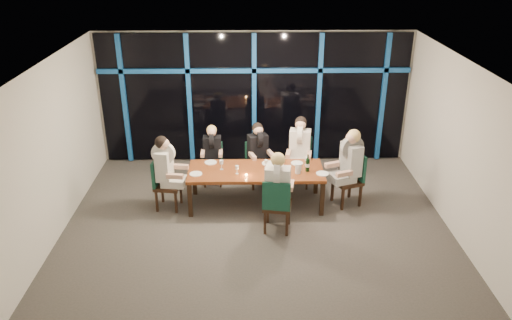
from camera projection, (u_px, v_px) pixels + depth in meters
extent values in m
plane|color=#504B47|center=(257.00, 225.00, 9.17)|extent=(7.00, 7.00, 0.00)
cube|color=silver|center=(254.00, 98.00, 11.27)|extent=(7.00, 0.04, 3.00)
cube|color=silver|center=(262.00, 253.00, 5.82)|extent=(7.00, 0.04, 3.00)
cube|color=silver|center=(51.00, 152.00, 8.49)|extent=(0.04, 6.00, 3.00)
cube|color=silver|center=(459.00, 149.00, 8.60)|extent=(0.04, 6.00, 3.00)
cube|color=white|center=(257.00, 64.00, 7.92)|extent=(7.00, 6.00, 0.04)
cube|color=black|center=(254.00, 99.00, 11.22)|extent=(6.86, 0.04, 2.94)
cube|color=#124B92|center=(124.00, 100.00, 11.13)|extent=(0.10, 0.10, 2.94)
cube|color=#124B92|center=(189.00, 100.00, 11.15)|extent=(0.10, 0.10, 2.94)
cube|color=#124B92|center=(254.00, 99.00, 11.17)|extent=(0.10, 0.10, 2.94)
cube|color=#124B92|center=(319.00, 99.00, 11.20)|extent=(0.10, 0.10, 2.94)
cube|color=#124B92|center=(383.00, 99.00, 11.22)|extent=(0.10, 0.10, 2.94)
cube|color=#124B92|center=(254.00, 70.00, 10.90)|extent=(6.86, 0.10, 0.10)
cube|color=#FF2D14|center=(303.00, 67.00, 11.25)|extent=(0.60, 0.05, 0.35)
cube|color=brown|center=(256.00, 171.00, 9.60)|extent=(2.60, 1.00, 0.06)
cube|color=black|center=(190.00, 200.00, 9.33)|extent=(0.08, 0.08, 0.69)
cube|color=black|center=(322.00, 199.00, 9.37)|extent=(0.08, 0.08, 0.69)
cube|color=black|center=(195.00, 179.00, 10.13)|extent=(0.08, 0.08, 0.69)
cube|color=black|center=(316.00, 178.00, 10.17)|extent=(0.08, 0.08, 0.69)
cube|color=#311C10|center=(213.00, 166.00, 10.53)|extent=(0.42, 0.42, 0.06)
cube|color=#174B38|center=(213.00, 152.00, 10.59)|extent=(0.41, 0.05, 0.46)
cube|color=#311C10|center=(205.00, 179.00, 10.47)|extent=(0.04, 0.04, 0.39)
cube|color=#311C10|center=(221.00, 179.00, 10.47)|extent=(0.04, 0.04, 0.39)
cube|color=#311C10|center=(206.00, 172.00, 10.77)|extent=(0.04, 0.04, 0.39)
cube|color=#311C10|center=(221.00, 172.00, 10.78)|extent=(0.04, 0.04, 0.39)
cube|color=#311C10|center=(258.00, 166.00, 10.45)|extent=(0.56, 0.56, 0.06)
cube|color=#174B38|center=(255.00, 151.00, 10.51)|extent=(0.43, 0.19, 0.49)
cube|color=#311C10|center=(253.00, 181.00, 10.35)|extent=(0.05, 0.05, 0.41)
cube|color=#311C10|center=(269.00, 179.00, 10.45)|extent=(0.05, 0.05, 0.41)
cube|color=#311C10|center=(248.00, 174.00, 10.65)|extent=(0.05, 0.05, 0.41)
cube|color=#311C10|center=(263.00, 172.00, 10.75)|extent=(0.05, 0.05, 0.41)
cube|color=#311C10|center=(299.00, 164.00, 10.46)|extent=(0.56, 0.56, 0.06)
cube|color=#174B38|center=(300.00, 148.00, 10.53)|extent=(0.48, 0.14, 0.53)
cube|color=#311C10|center=(289.00, 178.00, 10.43)|extent=(0.05, 0.05, 0.45)
cube|color=#311C10|center=(307.00, 180.00, 10.37)|extent=(0.05, 0.05, 0.45)
cube|color=#311C10|center=(290.00, 171.00, 10.77)|extent=(0.05, 0.05, 0.45)
cube|color=#311C10|center=(308.00, 172.00, 10.71)|extent=(0.05, 0.05, 0.45)
cube|color=#311C10|center=(168.00, 186.00, 9.59)|extent=(0.53, 0.53, 0.06)
cube|color=#174B38|center=(156.00, 172.00, 9.49)|extent=(0.12, 0.47, 0.52)
cube|color=#311C10|center=(176.00, 202.00, 9.50)|extent=(0.05, 0.05, 0.44)
cube|color=#311C10|center=(181.00, 193.00, 9.84)|extent=(0.05, 0.05, 0.44)
cube|color=#311C10|center=(157.00, 201.00, 9.54)|extent=(0.05, 0.05, 0.44)
cube|color=#311C10|center=(162.00, 192.00, 9.88)|extent=(0.05, 0.05, 0.44)
cube|color=#311C10|center=(347.00, 181.00, 9.72)|extent=(0.63, 0.63, 0.07)
cube|color=#174B38|center=(358.00, 166.00, 9.66)|extent=(0.22, 0.48, 0.55)
cube|color=#311C10|center=(332.00, 190.00, 9.93)|extent=(0.06, 0.06, 0.46)
cube|color=#311C10|center=(343.00, 199.00, 9.59)|extent=(0.06, 0.06, 0.46)
cube|color=#311C10|center=(350.00, 187.00, 10.06)|extent=(0.06, 0.06, 0.46)
cube|color=#311C10|center=(360.00, 196.00, 9.72)|extent=(0.06, 0.06, 0.46)
cube|color=#311C10|center=(277.00, 205.00, 8.86)|extent=(0.56, 0.56, 0.06)
cube|color=#174B38|center=(276.00, 197.00, 8.55)|extent=(0.49, 0.14, 0.54)
cube|color=#311C10|center=(289.00, 213.00, 9.12)|extent=(0.05, 0.05, 0.45)
cube|color=#311C10|center=(268.00, 212.00, 9.17)|extent=(0.05, 0.05, 0.45)
cube|color=#311C10|center=(287.00, 225.00, 8.77)|extent=(0.05, 0.05, 0.45)
cube|color=#311C10|center=(265.00, 223.00, 8.82)|extent=(0.05, 0.05, 0.45)
cube|color=black|center=(212.00, 164.00, 10.39)|extent=(0.33, 0.39, 0.13)
cube|color=black|center=(212.00, 148.00, 10.40)|extent=(0.37, 0.22, 0.52)
cylinder|color=black|center=(212.00, 139.00, 10.31)|extent=(0.09, 0.39, 0.39)
sphere|color=tan|center=(212.00, 132.00, 10.23)|extent=(0.19, 0.19, 0.19)
sphere|color=tan|center=(212.00, 130.00, 10.25)|extent=(0.21, 0.21, 0.21)
cube|color=tan|center=(203.00, 153.00, 10.20)|extent=(0.08, 0.28, 0.07)
cube|color=tan|center=(221.00, 153.00, 10.21)|extent=(0.08, 0.28, 0.07)
cube|color=black|center=(260.00, 164.00, 10.31)|extent=(0.46, 0.50, 0.14)
cube|color=black|center=(258.00, 147.00, 10.31)|extent=(0.45, 0.35, 0.55)
cylinder|color=black|center=(258.00, 138.00, 10.22)|extent=(0.22, 0.42, 0.41)
sphere|color=tan|center=(258.00, 130.00, 10.13)|extent=(0.21, 0.21, 0.21)
sphere|color=black|center=(257.00, 128.00, 10.15)|extent=(0.22, 0.22, 0.22)
cube|color=tan|center=(252.00, 156.00, 10.08)|extent=(0.17, 0.30, 0.08)
cube|color=tan|center=(271.00, 153.00, 10.20)|extent=(0.17, 0.30, 0.08)
cube|color=silver|center=(299.00, 162.00, 10.31)|extent=(0.46, 0.51, 0.15)
cube|color=silver|center=(300.00, 143.00, 10.31)|extent=(0.46, 0.33, 0.59)
cylinder|color=silver|center=(300.00, 133.00, 10.22)|extent=(0.19, 0.46, 0.45)
sphere|color=tan|center=(301.00, 124.00, 10.12)|extent=(0.22, 0.22, 0.22)
sphere|color=black|center=(301.00, 122.00, 10.14)|extent=(0.24, 0.24, 0.24)
cube|color=tan|center=(288.00, 154.00, 10.17)|extent=(0.14, 0.33, 0.08)
cube|color=tan|center=(309.00, 155.00, 10.11)|extent=(0.14, 0.33, 0.08)
cube|color=silver|center=(174.00, 181.00, 9.53)|extent=(0.49, 0.43, 0.15)
cube|color=silver|center=(164.00, 164.00, 9.40)|extent=(0.31, 0.45, 0.59)
cylinder|color=silver|center=(163.00, 153.00, 9.31)|extent=(0.45, 0.16, 0.44)
sphere|color=tan|center=(164.00, 144.00, 9.23)|extent=(0.22, 0.22, 0.22)
sphere|color=black|center=(161.00, 142.00, 9.22)|extent=(0.24, 0.24, 0.24)
cube|color=tan|center=(175.00, 176.00, 9.24)|extent=(0.32, 0.13, 0.08)
cube|color=tan|center=(181.00, 167.00, 9.62)|extent=(0.32, 0.13, 0.08)
cube|color=black|center=(342.00, 177.00, 9.63)|extent=(0.57, 0.53, 0.15)
cube|color=black|center=(351.00, 159.00, 9.53)|extent=(0.40, 0.50, 0.61)
cylinder|color=black|center=(352.00, 147.00, 9.43)|extent=(0.47, 0.26, 0.46)
sphere|color=tan|center=(352.00, 138.00, 9.34)|extent=(0.23, 0.23, 0.23)
sphere|color=tan|center=(354.00, 136.00, 9.35)|extent=(0.25, 0.25, 0.25)
cube|color=tan|center=(333.00, 164.00, 9.70)|extent=(0.34, 0.20, 0.09)
cube|color=tan|center=(344.00, 174.00, 9.33)|extent=(0.34, 0.20, 0.09)
cube|color=silver|center=(278.00, 197.00, 8.94)|extent=(0.46, 0.51, 0.15)
cube|color=silver|center=(278.00, 183.00, 8.63)|extent=(0.47, 0.33, 0.60)
cylinder|color=silver|center=(278.00, 171.00, 8.53)|extent=(0.18, 0.46, 0.45)
sphere|color=tan|center=(278.00, 160.00, 8.47)|extent=(0.23, 0.23, 0.23)
sphere|color=tan|center=(278.00, 160.00, 8.42)|extent=(0.25, 0.25, 0.25)
cube|color=tan|center=(291.00, 185.00, 8.90)|extent=(0.14, 0.33, 0.09)
cube|color=tan|center=(267.00, 184.00, 8.96)|extent=(0.14, 0.33, 0.09)
cylinder|color=white|center=(211.00, 162.00, 9.88)|extent=(0.24, 0.24, 0.01)
cylinder|color=white|center=(268.00, 163.00, 9.84)|extent=(0.24, 0.24, 0.01)
cylinder|color=white|center=(297.00, 163.00, 9.84)|extent=(0.24, 0.24, 0.01)
cylinder|color=white|center=(196.00, 174.00, 9.41)|extent=(0.24, 0.24, 0.01)
cylinder|color=white|center=(322.00, 174.00, 9.42)|extent=(0.24, 0.24, 0.01)
cylinder|color=white|center=(281.00, 178.00, 9.25)|extent=(0.24, 0.24, 0.01)
cylinder|color=black|center=(308.00, 165.00, 9.49)|extent=(0.08, 0.08, 0.25)
cylinder|color=black|center=(308.00, 157.00, 9.41)|extent=(0.03, 0.03, 0.09)
cylinder|color=silver|center=(308.00, 165.00, 9.49)|extent=(0.08, 0.08, 0.07)
cylinder|color=silver|center=(298.00, 168.00, 9.41)|extent=(0.11, 0.11, 0.20)
cylinder|color=silver|center=(301.00, 167.00, 9.41)|extent=(0.02, 0.02, 0.14)
cylinder|color=#FFAC4C|center=(246.00, 175.00, 9.35)|extent=(0.05, 0.05, 0.03)
cylinder|color=white|center=(237.00, 174.00, 9.43)|extent=(0.06, 0.06, 0.01)
cylinder|color=white|center=(237.00, 171.00, 9.41)|extent=(0.01, 0.01, 0.10)
cylinder|color=white|center=(237.00, 167.00, 9.38)|extent=(0.06, 0.06, 0.07)
cylinder|color=white|center=(266.00, 167.00, 9.68)|extent=(0.06, 0.06, 0.01)
cylinder|color=white|center=(266.00, 165.00, 9.66)|extent=(0.01, 0.01, 0.09)
cylinder|color=white|center=(266.00, 161.00, 9.63)|extent=(0.06, 0.06, 0.06)
cylinder|color=silver|center=(280.00, 170.00, 9.56)|extent=(0.06, 0.06, 0.01)
cylinder|color=silver|center=(280.00, 168.00, 9.54)|extent=(0.01, 0.01, 0.10)
cylinder|color=silver|center=(280.00, 164.00, 9.51)|extent=(0.06, 0.06, 0.07)
cylinder|color=silver|center=(222.00, 169.00, 9.60)|extent=(0.07, 0.07, 0.01)
cylinder|color=silver|center=(222.00, 167.00, 9.58)|extent=(0.01, 0.01, 0.11)
cylinder|color=silver|center=(221.00, 162.00, 9.54)|extent=(0.07, 0.07, 0.08)
cylinder|color=silver|center=(306.00, 165.00, 9.78)|extent=(0.06, 0.06, 0.01)
cylinder|color=silver|center=(306.00, 163.00, 9.76)|extent=(0.01, 0.01, 0.10)
cylinder|color=silver|center=(307.00, 159.00, 9.73)|extent=(0.07, 0.07, 0.07)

